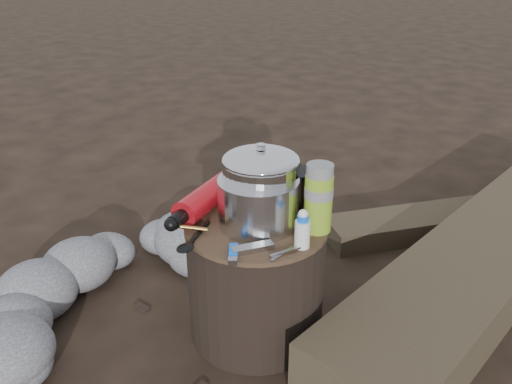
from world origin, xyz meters
The scene contains 17 objects.
ground centered at (0.00, 0.00, 0.00)m, with size 60.00×60.00×0.00m, color black.
stump centered at (0.00, 0.00, 0.19)m, with size 0.41×0.41×0.38m, color black.
rock_ring centered at (-0.48, -0.11, 0.09)m, with size 0.42×0.93×0.18m, color slate, non-canonical shape.
log_main centered at (0.61, 0.78, 0.09)m, with size 0.35×2.08×0.18m, color #3D3324.
log_small centered at (0.39, 0.97, 0.05)m, with size 0.20×1.09×0.09m, color #3D3324.
foil_windscreen centered at (0.00, 0.01, 0.45)m, with size 0.23×0.23×0.14m, color silver.
camping_pot centered at (-0.01, 0.04, 0.49)m, with size 0.22×0.22×0.22m, color silver.
fuel_bottle centered at (-0.17, 0.00, 0.42)m, with size 0.08×0.33×0.08m, color #B2111A, non-canonical shape.
thermos centered at (0.16, 0.06, 0.48)m, with size 0.08×0.08×0.20m, color #7DA524.
travel_mug centered at (0.08, 0.13, 0.44)m, with size 0.09×0.09×0.13m, color black.
stuff_sack centered at (-0.11, 0.14, 0.43)m, with size 0.16×0.13×0.11m, color gold.
food_pouch centered at (0.00, 0.17, 0.45)m, with size 0.11×0.02×0.14m, color #0F114D.
lighter centered at (0.03, -0.17, 0.39)m, with size 0.02×0.09×0.02m, color blue.
multitool centered at (0.06, -0.13, 0.39)m, with size 0.03×0.11×0.02m, color #A7A7AC.
pot_grabber centered at (0.14, -0.10, 0.38)m, with size 0.03×0.12×0.01m, color #A7A7AC, non-canonical shape.
spork centered at (-0.11, -0.14, 0.38)m, with size 0.04×0.17×0.01m, color black, non-canonical shape.
squeeze_bottle centered at (0.17, -0.05, 0.43)m, with size 0.04×0.04×0.10m, color silver.
Camera 1 is at (0.66, -1.16, 1.11)m, focal length 37.12 mm.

